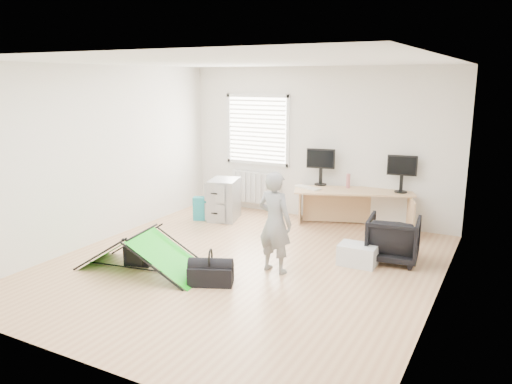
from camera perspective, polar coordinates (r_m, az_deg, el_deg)
The scene contains 18 objects.
ground at distance 6.89m, azimuth -1.58°, elevation -8.39°, with size 5.50×5.50×0.00m, color tan.
back_wall at distance 8.99m, azimuth 7.09°, elevation 5.46°, with size 5.00×0.02×2.70m, color silver.
window at distance 9.42m, azimuth 0.16°, elevation 7.12°, with size 1.20×0.06×1.20m, color silver.
radiator at distance 9.56m, azimuth 0.05°, elevation 0.53°, with size 1.00×0.12×0.60m, color silver.
desk at distance 8.59m, azimuth 10.97°, elevation -1.94°, with size 1.95×0.62×0.67m, color tan.
filing_cabinet at distance 8.99m, azimuth -3.66°, elevation -0.85°, with size 0.47×0.63×0.73m, color #949799.
monitor_left at distance 8.79m, azimuth 7.41°, elevation 2.31°, with size 0.49×0.11×0.47m, color black.
monitor_right at distance 8.48m, azimuth 16.30°, elevation 1.45°, with size 0.47×0.10×0.45m, color black.
keyboard at distance 8.54m, azimuth 5.92°, elevation 0.51°, with size 0.49×0.17×0.02m, color beige.
thermos at distance 8.63m, azimuth 10.49°, elevation 1.25°, with size 0.07×0.07×0.25m, color #B46468.
office_chair at distance 7.21m, azimuth 15.41°, elevation -5.19°, with size 0.68×0.70×0.64m, color black.
person at distance 6.48m, azimuth 2.17°, elevation -3.49°, with size 0.49×0.32×1.35m, color gray.
kite at distance 6.79m, azimuth -12.77°, elevation -6.65°, with size 1.71×0.75×0.53m, color #12B812, non-canonical shape.
storage_crate at distance 7.01m, azimuth 11.56°, elevation -7.04°, with size 0.51×0.36×0.28m, color silver.
tote_bag at distance 9.01m, azimuth -6.05°, elevation -1.90°, with size 0.35×0.15×0.42m, color teal.
laptop_bag at distance 7.02m, azimuth -13.41°, elevation -7.14°, with size 0.37×0.11×0.27m, color black.
white_box at distance 7.68m, azimuth -13.08°, elevation -6.00°, with size 0.11×0.11×0.11m, color silver.
duffel_bag at distance 6.28m, azimuth -5.19°, elevation -9.43°, with size 0.55×0.28×0.24m, color black.
Camera 1 is at (3.18, -5.57, 2.51)m, focal length 35.00 mm.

